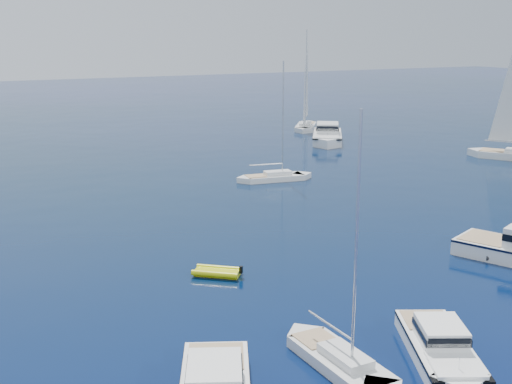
# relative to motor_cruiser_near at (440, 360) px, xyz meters

# --- Properties ---
(ground) EXTENTS (400.00, 400.00, 0.00)m
(ground) POSITION_rel_motor_cruiser_near_xyz_m (4.20, 1.36, 0.00)
(ground) COLOR #07114A
(ground) RESTS_ON ground
(motor_cruiser_near) EXTENTS (6.37, 9.14, 2.33)m
(motor_cruiser_near) POSITION_rel_motor_cruiser_near_xyz_m (0.00, 0.00, 0.00)
(motor_cruiser_near) COLOR white
(motor_cruiser_near) RESTS_ON ground
(motor_cruiser_distant) EXTENTS (10.51, 13.13, 3.43)m
(motor_cruiser_distant) POSITION_rel_motor_cruiser_near_xyz_m (30.21, 56.30, 0.00)
(motor_cruiser_distant) COLOR white
(motor_cruiser_distant) RESTS_ON ground
(sailboat_fore) EXTENTS (2.42, 8.61, 12.59)m
(sailboat_fore) POSITION_rel_motor_cruiser_near_xyz_m (-4.65, 1.55, 0.00)
(sailboat_fore) COLOR silver
(sailboat_fore) RESTS_ON ground
(sailboat_centre) EXTENTS (8.94, 3.53, 12.80)m
(sailboat_centre) POSITION_rel_motor_cruiser_near_xyz_m (11.74, 37.95, 0.00)
(sailboat_centre) COLOR white
(sailboat_centre) RESTS_ON ground
(sailboat_sails_far) EXTENTS (8.82, 10.48, 16.09)m
(sailboat_sails_far) POSITION_rel_motor_cruiser_near_xyz_m (34.14, 68.59, 0.00)
(sailboat_sails_far) COLOR silver
(sailboat_sails_far) RESTS_ON ground
(tender_yellow) EXTENTS (3.58, 3.40, 0.95)m
(tender_yellow) POSITION_rel_motor_cruiser_near_xyz_m (-4.91, 15.14, 0.00)
(tender_yellow) COLOR #C8D10C
(tender_yellow) RESTS_ON ground
(tender_grey_near) EXTENTS (3.46, 2.60, 0.95)m
(tender_grey_near) POSITION_rel_motor_cruiser_near_xyz_m (13.87, 9.23, 0.00)
(tender_grey_near) COLOR black
(tender_grey_near) RESTS_ON ground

